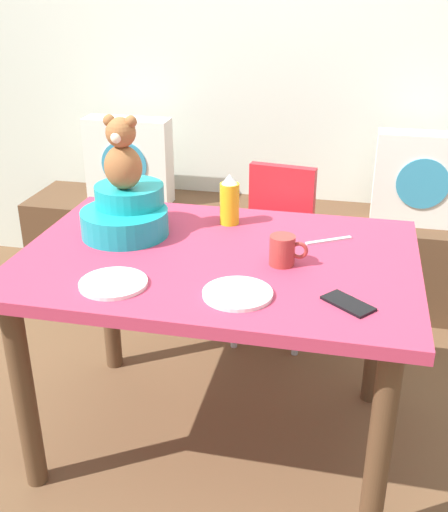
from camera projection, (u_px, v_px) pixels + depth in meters
name	position (u px, v px, depth m)	size (l,w,h in m)	color
ground_plane	(218.00, 435.00, 2.30)	(8.00, 8.00, 0.00)	brown
back_wall	(283.00, 32.00, 3.05)	(4.40, 0.10, 2.60)	silver
window_bench	(269.00, 251.00, 3.26)	(2.60, 0.44, 0.46)	brown
pillow_floral_left	(129.00, 161.00, 3.19)	(0.44, 0.15, 0.44)	white
pillow_floral_right	(422.00, 179.00, 2.91)	(0.44, 0.15, 0.44)	white
dining_table	(217.00, 284.00, 2.03)	(1.28, 0.88, 0.74)	#B73351
highchair	(273.00, 232.00, 2.73)	(0.36, 0.48, 0.79)	red
infant_seat_teal	(126.00, 213.00, 2.13)	(0.30, 0.33, 0.16)	teal
teddy_bear	(122.00, 155.00, 2.04)	(0.13, 0.12, 0.25)	#975F34
ketchup_bottle	(229.00, 201.00, 2.20)	(0.07, 0.07, 0.18)	gold
coffee_mug	(283.00, 250.00, 1.90)	(0.12, 0.08, 0.09)	#9E332D
dinner_plate_near	(238.00, 293.00, 1.73)	(0.20, 0.20, 0.01)	white
dinner_plate_far	(113.00, 283.00, 1.79)	(0.20, 0.20, 0.01)	white
cell_phone	(348.00, 303.00, 1.68)	(0.07, 0.14, 0.01)	black
table_fork	(329.00, 240.00, 2.08)	(0.02, 0.17, 0.01)	silver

